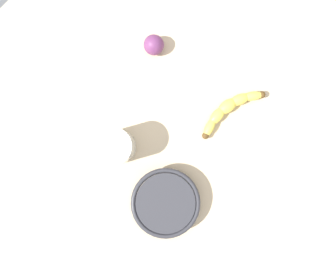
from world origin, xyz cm
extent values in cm
cube|color=#CFB48D|center=(0.00, 0.00, 1.50)|extent=(120.00, 120.00, 3.00)
ellipsoid|color=#DEC94A|center=(-19.19, 6.31, 4.67)|extent=(5.79, 5.26, 2.40)
ellipsoid|color=#DEC94A|center=(-16.08, 4.42, 4.67)|extent=(6.17, 4.87, 2.87)
ellipsoid|color=#DEC94A|center=(-12.61, 3.32, 4.67)|extent=(6.00, 4.30, 3.34)
ellipsoid|color=#DEC94A|center=(-8.98, 3.08, 4.67)|extent=(5.61, 3.14, 2.87)
ellipsoid|color=#DEC94A|center=(-5.39, 3.69, 4.67)|extent=(5.93, 3.86, 2.40)
sphere|color=#513819|center=(-21.14, 7.82, 4.67)|extent=(1.84, 1.84, 1.84)
sphere|color=#513819|center=(-3.03, 4.39, 4.67)|extent=(1.84, 1.84, 1.84)
cylinder|color=silver|center=(14.64, -10.03, 8.30)|extent=(8.97, 8.97, 10.60)
cylinder|color=beige|center=(14.64, -10.03, 8.21)|extent=(8.47, 8.47, 9.91)
cylinder|color=#2D2D33|center=(16.36, 8.49, 5.43)|extent=(14.92, 14.92, 4.87)
torus|color=#2D2D33|center=(16.36, 8.49, 7.27)|extent=(17.41, 17.41, 1.20)
sphere|color=#6B3360|center=(-11.01, -21.75, 5.72)|extent=(5.44, 5.44, 5.44)
camera|label=1|loc=(6.51, -0.25, 89.49)|focal=34.92mm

